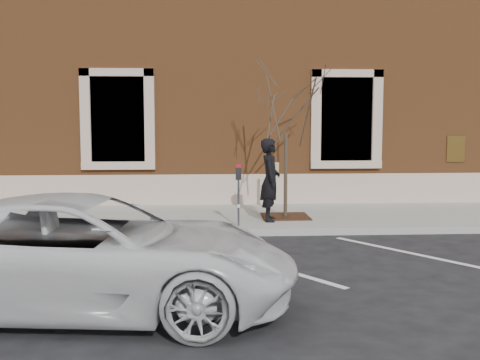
{
  "coord_description": "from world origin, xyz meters",
  "views": [
    {
      "loc": [
        -0.78,
        -12.31,
        2.46
      ],
      "look_at": [
        0.0,
        0.6,
        1.1
      ],
      "focal_mm": 45.0,
      "sensor_mm": 36.0,
      "label": 1
    }
  ],
  "objects": [
    {
      "name": "sapling",
      "position": [
        1.1,
        1.37,
        2.59
      ],
      "size": [
        2.1,
        2.1,
        3.5
      ],
      "color": "#45372A",
      "rests_on": "sidewalk_near"
    },
    {
      "name": "parking_meter",
      "position": [
        -0.06,
        0.18,
        1.07
      ],
      "size": [
        0.12,
        0.09,
        1.32
      ],
      "rotation": [
        0.0,
        0.0,
        0.21
      ],
      "color": "#595B60",
      "rests_on": "sidewalk_near"
    },
    {
      "name": "white_truck",
      "position": [
        -2.25,
        -4.75,
        0.74
      ],
      "size": [
        5.54,
        2.98,
        1.48
      ],
      "primitive_type": "imported",
      "rotation": [
        0.0,
        0.0,
        1.47
      ],
      "color": "silver",
      "rests_on": "ground"
    },
    {
      "name": "sidewalk_near",
      "position": [
        0.0,
        1.75,
        0.07
      ],
      "size": [
        40.0,
        3.5,
        0.15
      ],
      "primitive_type": "cube",
      "color": "#9C9B92",
      "rests_on": "ground"
    },
    {
      "name": "curb_near",
      "position": [
        0.0,
        -0.05,
        0.07
      ],
      "size": [
        40.0,
        0.12,
        0.15
      ],
      "primitive_type": "cube",
      "color": "#9E9E99",
      "rests_on": "ground"
    },
    {
      "name": "ground",
      "position": [
        0.0,
        0.0,
        0.0
      ],
      "size": [
        120.0,
        120.0,
        0.0
      ],
      "primitive_type": "plane",
      "color": "#28282B",
      "rests_on": "ground"
    },
    {
      "name": "building_civic",
      "position": [
        0.0,
        7.74,
        4.0
      ],
      "size": [
        40.0,
        8.62,
        8.0
      ],
      "color": "brown",
      "rests_on": "ground"
    },
    {
      "name": "man",
      "position": [
        0.68,
        0.87,
        1.07
      ],
      "size": [
        0.52,
        0.72,
        1.84
      ],
      "primitive_type": "imported",
      "rotation": [
        0.0,
        0.0,
        1.45
      ],
      "color": "black",
      "rests_on": "sidewalk_near"
    },
    {
      "name": "parking_stripes",
      "position": [
        0.0,
        -2.2,
        0.0
      ],
      "size": [
        28.0,
        4.4,
        0.01
      ],
      "primitive_type": null,
      "color": "silver",
      "rests_on": "ground"
    },
    {
      "name": "tree_grate",
      "position": [
        1.1,
        1.37,
        0.16
      ],
      "size": [
        1.08,
        1.08,
        0.03
      ],
      "primitive_type": "cube",
      "color": "#412815",
      "rests_on": "sidewalk_near"
    }
  ]
}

